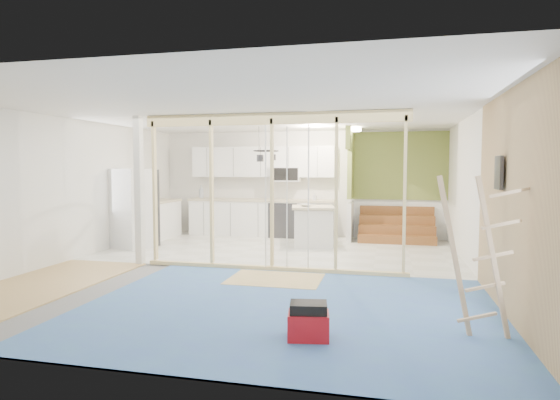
% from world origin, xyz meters
% --- Properties ---
extents(room, '(7.01, 8.01, 2.61)m').
position_xyz_m(room, '(0.00, 0.00, 1.30)').
color(room, slate).
rests_on(room, ground).
extents(floor_overlays, '(7.00, 8.00, 0.03)m').
position_xyz_m(floor_overlays, '(0.07, 0.06, 0.01)').
color(floor_overlays, silver).
rests_on(floor_overlays, room).
extents(stud_frame, '(4.66, 0.14, 2.60)m').
position_xyz_m(stud_frame, '(-0.24, -0.00, 1.59)').
color(stud_frame, beige).
rests_on(stud_frame, room).
extents(base_cabinets, '(4.45, 2.24, 0.93)m').
position_xyz_m(base_cabinets, '(-1.61, 3.36, 0.47)').
color(base_cabinets, white).
rests_on(base_cabinets, room).
extents(upper_cabinets, '(3.60, 0.41, 0.85)m').
position_xyz_m(upper_cabinets, '(-0.84, 3.82, 1.82)').
color(upper_cabinets, white).
rests_on(upper_cabinets, room).
extents(green_partition, '(2.25, 1.51, 2.60)m').
position_xyz_m(green_partition, '(2.04, 3.66, 0.94)').
color(green_partition, olive).
rests_on(green_partition, room).
extents(pot_rack, '(0.52, 0.52, 0.72)m').
position_xyz_m(pot_rack, '(-0.31, 1.89, 2.00)').
color(pot_rack, black).
rests_on(pot_rack, room).
extents(sheathing_panel, '(0.02, 4.00, 2.60)m').
position_xyz_m(sheathing_panel, '(3.48, -2.00, 1.30)').
color(sheathing_panel, tan).
rests_on(sheathing_panel, room).
extents(electrical_panel, '(0.04, 0.30, 0.40)m').
position_xyz_m(electrical_panel, '(3.43, -1.40, 1.65)').
color(electrical_panel, '#353539').
rests_on(electrical_panel, room).
extents(ceiling_light, '(0.32, 0.32, 0.08)m').
position_xyz_m(ceiling_light, '(1.40, 3.00, 2.54)').
color(ceiling_light, '#FFEABF').
rests_on(ceiling_light, room).
extents(fridge, '(0.91, 0.88, 1.68)m').
position_xyz_m(fridge, '(-3.09, 1.45, 0.84)').
color(fridge, silver).
rests_on(fridge, room).
extents(island, '(1.05, 1.05, 0.88)m').
position_xyz_m(island, '(0.58, 2.51, 0.44)').
color(island, silver).
rests_on(island, room).
extents(bowl, '(0.28, 0.28, 0.06)m').
position_xyz_m(bowl, '(0.45, 2.37, 0.91)').
color(bowl, silver).
rests_on(bowl, island).
extents(soap_bottle_a, '(0.15, 0.15, 0.33)m').
position_xyz_m(soap_bottle_a, '(-2.50, 3.74, 1.09)').
color(soap_bottle_a, '#A1A8B3').
rests_on(soap_bottle_a, base_cabinets).
extents(soap_bottle_b, '(0.10, 0.10, 0.17)m').
position_xyz_m(soap_bottle_b, '(0.45, 3.62, 1.02)').
color(soap_bottle_b, silver).
rests_on(soap_bottle_b, base_cabinets).
extents(toolbox, '(0.45, 0.36, 0.38)m').
position_xyz_m(toolbox, '(1.41, -2.93, 0.18)').
color(toolbox, '#A50F16').
rests_on(toolbox, room).
extents(ladder, '(0.87, 0.12, 1.62)m').
position_xyz_m(ladder, '(3.04, -2.51, 0.83)').
color(ladder, tan).
rests_on(ladder, room).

